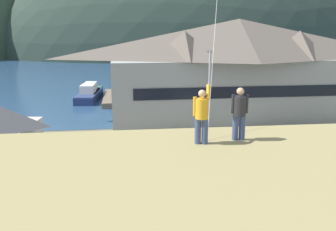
{
  "coord_description": "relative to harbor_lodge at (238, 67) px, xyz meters",
  "views": [
    {
      "loc": [
        -1.55,
        -17.3,
        10.01
      ],
      "look_at": [
        1.42,
        9.0,
        3.45
      ],
      "focal_mm": 39.98,
      "sensor_mm": 36.0,
      "label": 1
    }
  ],
  "objects": [
    {
      "name": "wharf_dock",
      "position": [
        -13.18,
        10.54,
        -5.18
      ],
      "size": [
        3.2,
        10.14,
        0.7
      ],
      "color": "#70604C",
      "rests_on": "ground"
    },
    {
      "name": "person_companion",
      "position": [
        -8.17,
        -27.14,
        1.68
      ],
      "size": [
        0.55,
        0.4,
        1.74
      ],
      "color": "#384770",
      "rests_on": "grassy_hill_foreground"
    },
    {
      "name": "parked_car_front_row_red",
      "position": [
        -8.59,
        -14.96,
        -4.46
      ],
      "size": [
        4.33,
        2.31,
        1.82
      ],
      "color": "slate",
      "rests_on": "parking_lot_pad"
    },
    {
      "name": "storage_shed_waterside",
      "position": [
        -8.92,
        1.87,
        -3.21
      ],
      "size": [
        6.75,
        4.61,
        4.47
      ],
      "color": "#338475",
      "rests_on": "ground"
    },
    {
      "name": "moored_boat_inner_slip",
      "position": [
        -16.6,
        13.29,
        -4.81
      ],
      "size": [
        2.78,
        6.91,
        2.16
      ],
      "color": "#23564C",
      "rests_on": "ground"
    },
    {
      "name": "far_hill_center_saddle",
      "position": [
        10.77,
        87.45,
        -5.53
      ],
      "size": [
        127.65,
        65.75,
        73.03
      ],
      "primitive_type": "ellipsoid",
      "color": "#2D3D33",
      "rests_on": "ground"
    },
    {
      "name": "moored_boat_wharfside",
      "position": [
        -16.78,
        11.14,
        -4.81
      ],
      "size": [
        3.25,
        7.92,
        2.16
      ],
      "color": "navy",
      "rests_on": "ground"
    },
    {
      "name": "ground_plane",
      "position": [
        -10.24,
        -21.27,
        -5.53
      ],
      "size": [
        600.0,
        600.0,
        0.0
      ],
      "primitive_type": "plane",
      "color": "#66604C"
    },
    {
      "name": "parked_car_back_row_right",
      "position": [
        -6.96,
        -21.62,
        -4.46
      ],
      "size": [
        4.28,
        2.21,
        1.82
      ],
      "color": "black",
      "rests_on": "parking_lot_pad"
    },
    {
      "name": "parking_lot_pad",
      "position": [
        -10.24,
        -16.27,
        -5.48
      ],
      "size": [
        40.0,
        20.0,
        0.1
      ],
      "primitive_type": "cube",
      "color": "gray",
      "rests_on": "ground"
    },
    {
      "name": "far_hill_east_peak",
      "position": [
        8.15,
        90.22,
        -5.53
      ],
      "size": [
        104.79,
        57.04,
        66.55
      ],
      "primitive_type": "ellipsoid",
      "color": "#3D4C38",
      "rests_on": "ground"
    },
    {
      "name": "harbor_lodge",
      "position": [
        0.0,
        0.0,
        0.0
      ],
      "size": [
        28.1,
        9.95,
        10.44
      ],
      "color": "#999E99",
      "rests_on": "ground"
    },
    {
      "name": "parking_light_pole",
      "position": [
        -5.46,
        -10.72,
        -0.93
      ],
      "size": [
        0.24,
        0.78,
        7.91
      ],
      "color": "#ADADB2",
      "rests_on": "parking_lot_pad"
    },
    {
      "name": "person_kite_flyer",
      "position": [
        -9.47,
        -27.39,
        1.69
      ],
      "size": [
        0.6,
        0.62,
        1.86
      ],
      "color": "#384770",
      "rests_on": "grassy_hill_foreground"
    },
    {
      "name": "moored_boat_outer_mooring",
      "position": [
        -9.63,
        8.72,
        -4.81
      ],
      "size": [
        2.44,
        7.52,
        2.16
      ],
      "color": "navy",
      "rests_on": "ground"
    },
    {
      "name": "bay_water",
      "position": [
        -10.24,
        38.73,
        -5.51
      ],
      "size": [
        360.0,
        84.0,
        0.03
      ],
      "primitive_type": "cube",
      "color": "navy",
      "rests_on": "ground"
    },
    {
      "name": "parked_car_front_row_end",
      "position": [
        -1.31,
        -15.43,
        -4.46
      ],
      "size": [
        4.32,
        2.3,
        1.82
      ],
      "color": "#B28923",
      "rests_on": "parking_lot_pad"
    }
  ]
}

